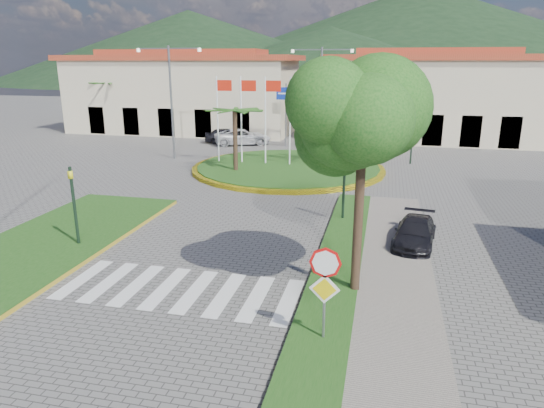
% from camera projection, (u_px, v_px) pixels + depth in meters
% --- Properties ---
extents(ground, '(160.00, 160.00, 0.00)m').
position_uv_depth(ground, '(109.00, 362.00, 11.64)').
color(ground, slate).
rests_on(ground, ground).
extents(sidewalk_right, '(4.00, 28.00, 0.15)m').
position_uv_depth(sidewalk_right, '(366.00, 346.00, 12.19)').
color(sidewalk_right, gray).
rests_on(sidewalk_right, ground).
extents(verge_right, '(1.60, 28.00, 0.18)m').
position_uv_depth(verge_right, '(319.00, 339.00, 12.45)').
color(verge_right, '#1D4C15').
rests_on(verge_right, ground).
extents(median_left, '(5.00, 14.00, 0.18)m').
position_uv_depth(median_left, '(41.00, 247.00, 18.64)').
color(median_left, '#1D4C15').
rests_on(median_left, ground).
extents(crosswalk, '(8.00, 3.00, 0.01)m').
position_uv_depth(crosswalk, '(177.00, 289.00, 15.38)').
color(crosswalk, silver).
rests_on(crosswalk, ground).
extents(roundabout_island, '(12.70, 12.70, 6.00)m').
position_uv_depth(roundabout_island, '(288.00, 167.00, 32.14)').
color(roundabout_island, yellow).
rests_on(roundabout_island, ground).
extents(stop_sign, '(0.80, 0.11, 2.65)m').
position_uv_depth(stop_sign, '(325.00, 280.00, 11.91)').
color(stop_sign, slate).
rests_on(stop_sign, ground).
extents(deciduous_tree, '(3.60, 3.60, 6.80)m').
position_uv_depth(deciduous_tree, '(363.00, 127.00, 13.65)').
color(deciduous_tree, black).
rests_on(deciduous_tree, ground).
extents(traffic_light_left, '(0.15, 0.18, 3.20)m').
position_uv_depth(traffic_light_left, '(74.00, 199.00, 18.29)').
color(traffic_light_left, black).
rests_on(traffic_light_left, ground).
extents(traffic_light_right, '(0.15, 0.18, 3.20)m').
position_uv_depth(traffic_light_right, '(344.00, 180.00, 21.33)').
color(traffic_light_right, black).
rests_on(traffic_light_right, ground).
extents(traffic_light_far, '(0.18, 0.15, 3.20)m').
position_uv_depth(traffic_light_far, '(412.00, 136.00, 33.64)').
color(traffic_light_far, black).
rests_on(traffic_light_far, ground).
extents(direction_sign_west, '(1.60, 0.14, 5.20)m').
position_uv_depth(direction_sign_west, '(286.00, 104.00, 40.00)').
color(direction_sign_west, slate).
rests_on(direction_sign_west, ground).
extents(direction_sign_east, '(1.60, 0.14, 5.20)m').
position_uv_depth(direction_sign_east, '(347.00, 105.00, 38.92)').
color(direction_sign_east, slate).
rests_on(direction_sign_east, ground).
extents(street_lamp_centre, '(4.80, 0.16, 8.00)m').
position_uv_depth(street_lamp_centre, '(321.00, 94.00, 38.17)').
color(street_lamp_centre, slate).
rests_on(street_lamp_centre, ground).
extents(street_lamp_west, '(4.80, 0.16, 8.00)m').
position_uv_depth(street_lamp_west, '(171.00, 97.00, 34.74)').
color(street_lamp_west, slate).
rests_on(street_lamp_west, ground).
extents(building_left, '(23.32, 9.54, 8.05)m').
position_uv_depth(building_left, '(184.00, 92.00, 49.07)').
color(building_left, beige).
rests_on(building_left, ground).
extents(building_right, '(19.08, 9.54, 8.05)m').
position_uv_depth(building_right, '(431.00, 96.00, 43.86)').
color(building_right, beige).
rests_on(building_right, ground).
extents(hill_far_west, '(140.00, 140.00, 22.00)m').
position_uv_depth(hill_far_west, '(190.00, 48.00, 151.23)').
color(hill_far_west, black).
rests_on(hill_far_west, ground).
extents(hill_far_mid, '(180.00, 180.00, 30.00)m').
position_uv_depth(hill_far_mid, '(420.00, 35.00, 153.58)').
color(hill_far_mid, black).
rests_on(hill_far_mid, ground).
extents(hill_near_back, '(110.00, 110.00, 16.00)m').
position_uv_depth(hill_near_back, '(329.00, 57.00, 132.97)').
color(hill_near_back, black).
rests_on(hill_near_back, ground).
extents(white_van, '(5.34, 4.03, 1.35)m').
position_uv_depth(white_van, '(243.00, 137.00, 41.79)').
color(white_van, silver).
rests_on(white_van, ground).
extents(car_dark_a, '(4.16, 2.69, 1.32)m').
position_uv_depth(car_dark_a, '(227.00, 135.00, 42.77)').
color(car_dark_a, black).
rests_on(car_dark_a, ground).
extents(car_dark_b, '(3.58, 1.82, 1.12)m').
position_uv_depth(car_dark_b, '(403.00, 135.00, 43.46)').
color(car_dark_b, black).
rests_on(car_dark_b, ground).
extents(car_side_right, '(1.97, 3.79, 1.05)m').
position_uv_depth(car_side_right, '(415.00, 233.00, 18.88)').
color(car_side_right, black).
rests_on(car_side_right, ground).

